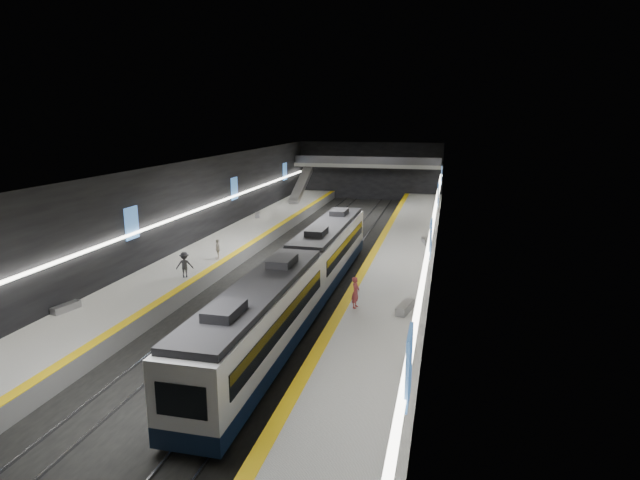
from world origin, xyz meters
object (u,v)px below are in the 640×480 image
(bench_left_far, at_px, (257,215))
(passenger_left_a, at_px, (218,249))
(bench_right_far, at_px, (426,241))
(passenger_right_a, at_px, (356,293))
(escalator, at_px, (301,185))
(passenger_left_b, at_px, (185,265))
(bench_left_near, at_px, (66,308))
(bench_right_near, at_px, (405,308))
(train, at_px, (302,276))

(bench_left_far, relative_size, passenger_left_a, 1.07)
(bench_right_far, bearing_deg, passenger_right_a, -113.69)
(escalator, height_order, passenger_left_b, escalator)
(escalator, relative_size, bench_left_near, 4.73)
(bench_left_near, distance_m, bench_left_far, 29.25)
(bench_left_near, relative_size, passenger_left_b, 0.97)
(bench_left_far, xyz_separation_m, passenger_left_a, (3.08, -17.06, 0.57))
(bench_left_far, xyz_separation_m, bench_right_far, (18.13, -8.29, 0.01))
(bench_right_near, distance_m, passenger_left_a, 16.64)
(escalator, distance_m, bench_right_far, 26.55)
(escalator, bearing_deg, passenger_left_a, -86.80)
(bench_left_far, distance_m, passenger_left_a, 17.35)
(bench_right_near, distance_m, passenger_left_b, 15.18)
(bench_left_near, bearing_deg, bench_right_near, 25.72)
(train, distance_m, passenger_right_a, 3.78)
(passenger_right_a, relative_size, passenger_left_b, 1.03)
(bench_left_near, xyz_separation_m, bench_left_far, (0.56, 29.25, -0.01))
(escalator, distance_m, bench_left_far, 12.49)
(bench_right_far, xyz_separation_m, passenger_right_a, (-3.17, -16.66, 0.68))
(escalator, bearing_deg, bench_left_far, -96.68)
(escalator, distance_m, bench_left_near, 41.62)
(train, xyz_separation_m, passenger_left_a, (-8.36, 6.54, -0.42))
(escalator, xyz_separation_m, bench_right_near, (16.29, -37.23, -1.66))
(bench_left_near, height_order, passenger_left_b, passenger_left_b)
(train, distance_m, bench_right_near, 6.50)
(bench_right_near, xyz_separation_m, passenger_left_a, (-14.65, 7.88, 0.53))
(passenger_right_a, bearing_deg, bench_left_far, 39.52)
(bench_left_far, bearing_deg, passenger_left_b, -100.92)
(bench_left_near, bearing_deg, passenger_right_a, 27.95)
(escalator, bearing_deg, bench_left_near, -92.76)
(escalator, height_order, bench_right_near, escalator)
(escalator, distance_m, passenger_right_a, 39.63)
(escalator, distance_m, bench_right_near, 40.67)
(bench_left_near, relative_size, passenger_right_a, 0.95)
(bench_right_near, height_order, passenger_left_a, passenger_left_a)
(passenger_right_a, bearing_deg, bench_right_far, -2.22)
(bench_left_near, height_order, bench_right_near, bench_right_near)
(bench_right_near, bearing_deg, passenger_left_b, -179.86)
(escalator, relative_size, bench_right_near, 4.05)
(bench_right_far, bearing_deg, passenger_left_a, -162.66)
(passenger_left_b, bearing_deg, bench_left_near, 41.35)
(bench_left_far, distance_m, bench_right_near, 30.60)
(train, height_order, bench_left_near, train)
(escalator, relative_size, bench_left_far, 4.85)
(train, xyz_separation_m, bench_right_far, (6.69, 15.32, -0.98))
(escalator, xyz_separation_m, bench_right_far, (16.69, -20.57, -1.69))
(bench_right_far, relative_size, passenger_left_b, 1.00)
(train, relative_size, bench_left_near, 17.77)
(bench_left_near, relative_size, bench_left_far, 1.03)
(passenger_left_a, xyz_separation_m, passenger_left_b, (-0.21, -4.84, 0.10))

